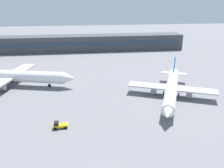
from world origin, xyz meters
name	(u,v)px	position (x,y,z in m)	size (l,w,h in m)	color
ground_plane	(92,93)	(0.00, 40.00, 0.00)	(400.00, 400.00, 0.00)	slate
terminal_building	(86,43)	(0.00, 107.86, 4.50)	(116.01, 12.13, 9.00)	#3F4247
airplane_near	(171,89)	(25.12, 33.36, 3.03)	(27.35, 37.98, 9.95)	white
airplane_mid	(13,76)	(-27.62, 51.33, 3.52)	(46.08, 32.68, 11.56)	white
baggage_tug_yellow	(59,125)	(-8.90, 18.81, 0.80)	(3.67, 1.96, 1.75)	yellow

